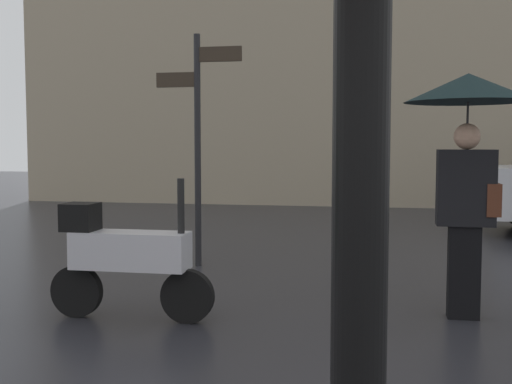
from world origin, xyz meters
TOP-DOWN VIEW (x-y plane):
  - pedestrian_with_umbrella at (1.23, 3.56)m, footprint 1.09×1.09m
  - parked_scooter at (-1.66, 2.95)m, footprint 1.47×0.32m
  - street_signpost at (-1.72, 5.43)m, footprint 1.08×0.08m

SIDE VIEW (x-z plane):
  - parked_scooter at x=-1.66m, z-range -0.06..1.18m
  - pedestrian_with_umbrella at x=1.23m, z-range 0.62..2.75m
  - street_signpost at x=-1.72m, z-range 0.31..3.17m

